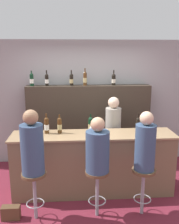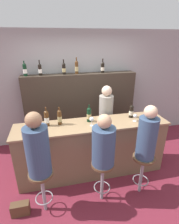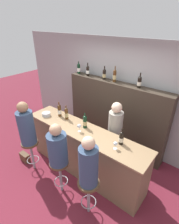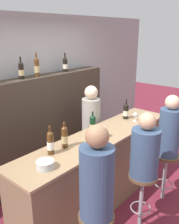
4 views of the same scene
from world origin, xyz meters
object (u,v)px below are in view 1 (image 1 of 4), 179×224
(guest_seated_middle, at_px, (97,149))
(handbag, at_px, (11,213))
(wine_bottle_counter_3, at_px, (138,124))
(guest_seated_left, at_px, (32,146))
(wine_bottle_counter_2, at_px, (91,125))
(wine_bottle_backbar_1, at_px, (47,80))
(wine_bottle_counter_1, at_px, (60,125))
(bar_stool_right, at_px, (143,180))
(wine_bottle_backbar_4, at_px, (114,79))
(bar_stool_middle, at_px, (97,181))
(bartender, at_px, (113,141))
(wine_bottle_backbar_2, at_px, (71,80))
(wine_bottle_backbar_3, at_px, (85,79))
(wine_bottle_counter_0, at_px, (47,125))
(wine_glass_1, at_px, (140,129))
(wine_bottle_backbar_0, at_px, (32,79))
(bar_stool_left, at_px, (34,184))
(wine_glass_0, at_px, (92,129))
(metal_bowl, at_px, (31,135))
(guest_seated_right, at_px, (145,144))

(guest_seated_middle, distance_m, handbag, 1.56)
(wine_bottle_counter_3, distance_m, guest_seated_left, 1.82)
(wine_bottle_counter_2, xyz_separation_m, wine_bottle_backbar_1, (-0.80, 1.05, 0.64))
(wine_bottle_counter_1, bearing_deg, bar_stool_right, -31.63)
(wine_bottle_backbar_4, distance_m, bar_stool_middle, 2.26)
(wine_bottle_counter_1, relative_size, bartender, 0.20)
(wine_bottle_counter_2, xyz_separation_m, wine_bottle_backbar_2, (-0.31, 1.05, 0.64))
(bartender, distance_m, handbag, 2.11)
(wine_bottle_backbar_1, xyz_separation_m, wine_bottle_backbar_3, (0.76, 0.00, 0.02))
(wine_bottle_backbar_2, relative_size, wine_bottle_backbar_4, 1.01)
(wine_bottle_counter_0, distance_m, wine_glass_1, 1.53)
(wine_bottle_backbar_2, bearing_deg, wine_bottle_counter_3, -43.27)
(wine_bottle_counter_3, relative_size, bar_stool_right, 0.43)
(handbag, bearing_deg, wine_bottle_backbar_0, 86.46)
(wine_bottle_backbar_1, distance_m, bar_stool_right, 2.67)
(wine_bottle_backbar_1, bearing_deg, guest_seated_middle, -65.16)
(wine_bottle_backbar_3, distance_m, bar_stool_left, 2.36)
(bar_stool_right, bearing_deg, wine_bottle_counter_0, 152.34)
(wine_bottle_backbar_0, bearing_deg, wine_bottle_counter_3, -28.89)
(wine_bottle_backbar_0, relative_size, bartender, 0.19)
(guest_seated_left, relative_size, handbag, 3.46)
(wine_glass_0, relative_size, guest_seated_middle, 0.20)
(guest_seated_left, bearing_deg, wine_bottle_counter_0, 80.63)
(wine_bottle_counter_1, relative_size, bar_stool_right, 0.45)
(wine_bottle_backbar_2, bearing_deg, bar_stool_middle, -79.19)
(wine_bottle_counter_3, xyz_separation_m, guest_seated_left, (-1.65, -0.75, -0.05))
(bar_stool_middle, bearing_deg, wine_glass_1, 37.25)
(metal_bowl, bearing_deg, wine_glass_0, 0.73)
(wine_bottle_backbar_3, xyz_separation_m, bar_stool_left, (-0.82, -1.80, -1.29))
(bar_stool_right, height_order, bartender, bartender)
(wine_bottle_counter_3, bearing_deg, wine_bottle_counter_1, -180.00)
(bar_stool_right, bearing_deg, guest_seated_left, 180.00)
(wine_bottle_counter_2, distance_m, wine_bottle_backbar_0, 1.65)
(wine_bottle_backbar_1, xyz_separation_m, bartender, (1.24, -0.64, -1.08))
(wine_bottle_counter_3, relative_size, wine_bottle_backbar_0, 1.02)
(guest_seated_left, bearing_deg, wine_bottle_backbar_3, 65.60)
(wine_bottle_backbar_4, bearing_deg, wine_bottle_counter_3, -76.17)
(wine_glass_1, height_order, handbag, wine_glass_1)
(wine_bottle_backbar_4, bearing_deg, bar_stool_middle, -105.85)
(bartender, bearing_deg, wine_bottle_counter_1, -157.30)
(bar_stool_middle, distance_m, handbag, 1.32)
(wine_bottle_backbar_3, bearing_deg, wine_bottle_counter_2, -88.12)
(wine_bottle_counter_1, height_order, wine_bottle_backbar_2, wine_bottle_backbar_2)
(wine_bottle_counter_2, relative_size, guest_seated_left, 0.35)
(wine_bottle_backbar_3, relative_size, handbag, 1.33)
(wine_bottle_backbar_0, height_order, wine_bottle_backbar_3, wine_bottle_backbar_3)
(wine_bottle_counter_3, height_order, wine_bottle_backbar_3, wine_bottle_backbar_3)
(bar_stool_right, bearing_deg, wine_bottle_backbar_3, 112.45)
(wine_bottle_counter_2, bearing_deg, guest_seated_right, -46.70)
(wine_bottle_backbar_3, xyz_separation_m, bartender, (0.48, -0.64, -1.10))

